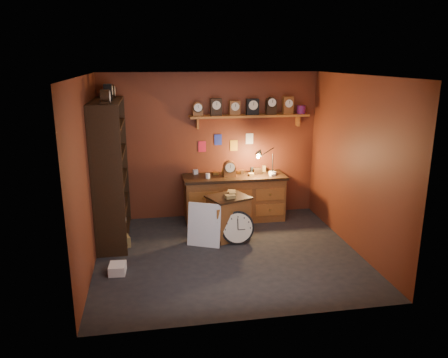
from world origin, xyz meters
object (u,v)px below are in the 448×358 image
Objects in this scene: shelving_unit at (109,165)px; low_cabinet at (228,215)px; workbench at (234,195)px; big_round_clock at (237,228)px.

low_cabinet is (1.92, -0.34, -0.86)m from shelving_unit.
shelving_unit is 2.37m from workbench.
workbench is at bearing 50.17° from low_cabinet.
low_cabinet is 1.48× the size of big_round_clock.
workbench is 3.43× the size of big_round_clock.
shelving_unit is 4.69× the size of big_round_clock.
low_cabinet is 0.32m from big_round_clock.
workbench is 2.32× the size of low_cabinet.
workbench is at bearing 12.77° from shelving_unit.
workbench reaches higher than low_cabinet.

